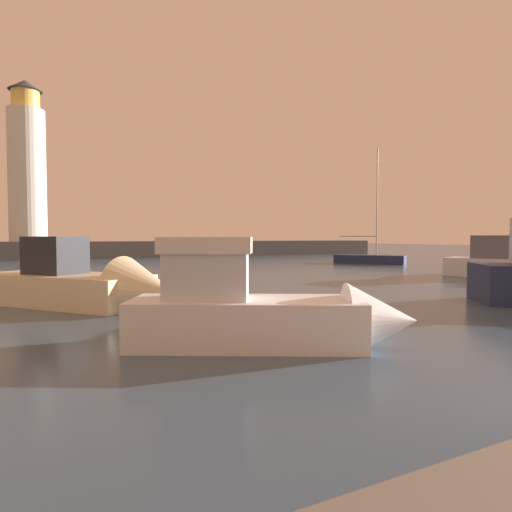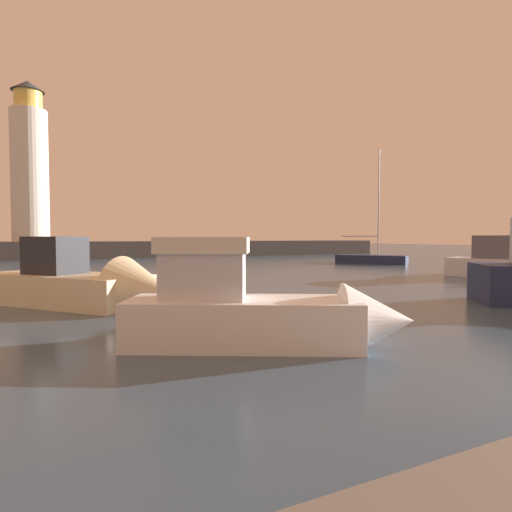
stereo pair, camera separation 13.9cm
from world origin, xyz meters
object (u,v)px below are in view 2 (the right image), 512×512
(motorboat_1, at_px, (94,287))
(sailboat_moored, at_px, (371,258))
(motorboat_3, at_px, (271,312))
(lighthouse, at_px, (30,166))

(motorboat_1, height_order, sailboat_moored, sailboat_moored)
(motorboat_1, xyz_separation_m, sailboat_moored, (24.93, 14.54, -0.21))
(motorboat_1, distance_m, motorboat_3, 8.01)
(motorboat_3, height_order, sailboat_moored, sailboat_moored)
(motorboat_1, distance_m, sailboat_moored, 28.86)
(motorboat_3, bearing_deg, sailboat_moored, 45.06)
(lighthouse, bearing_deg, sailboat_moored, -38.31)
(motorboat_1, height_order, motorboat_3, motorboat_1)
(lighthouse, relative_size, motorboat_1, 2.25)
(motorboat_3, relative_size, sailboat_moored, 0.62)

